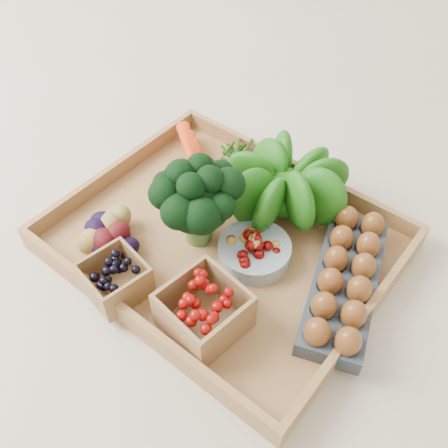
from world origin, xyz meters
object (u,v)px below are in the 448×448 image
Objects in this scene: tray at (224,244)px; egg_carton at (344,284)px; broccoli at (197,214)px; cherry_bowl at (254,252)px.

egg_carton is (0.22, 0.04, 0.02)m from tray.
egg_carton reaches higher than tray.
tray is at bearing 27.62° from broccoli.
tray is at bearing 171.06° from egg_carton.
tray is 4.44× the size of cherry_bowl.
cherry_bowl is at bearing 13.46° from broccoli.
tray is 0.07m from cherry_bowl.
egg_carton is at bearing 13.33° from broccoli.
broccoli is 0.56× the size of egg_carton.
tray is 1.97× the size of egg_carton.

